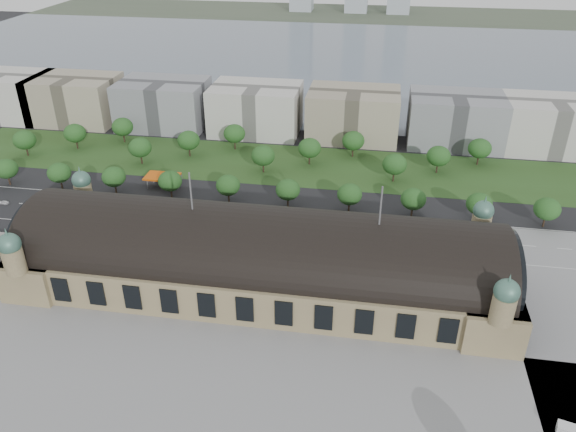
% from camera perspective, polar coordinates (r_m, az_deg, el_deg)
% --- Properties ---
extents(ground, '(900.00, 900.00, 0.00)m').
position_cam_1_polar(ground, '(177.78, -2.83, -7.06)').
color(ground, black).
rests_on(ground, ground).
extents(station, '(150.00, 48.40, 44.30)m').
position_cam_1_polar(station, '(171.90, -2.91, -4.30)').
color(station, '#92825A').
rests_on(station, ground).
extents(plaza_south, '(190.00, 48.00, 0.12)m').
position_cam_1_polar(plaza_south, '(143.93, -2.52, -17.75)').
color(plaza_south, gray).
rests_on(plaza_south, ground).
extents(road_slab, '(260.00, 26.00, 0.10)m').
position_cam_1_polar(road_slab, '(212.93, -5.99, -0.51)').
color(road_slab, black).
rests_on(road_slab, ground).
extents(grass_belt, '(300.00, 45.00, 0.10)m').
position_cam_1_polar(grass_belt, '(259.64, -1.84, 5.36)').
color(grass_belt, '#2C4A1D').
rests_on(grass_belt, ground).
extents(petrol_station, '(14.00, 13.00, 5.05)m').
position_cam_1_polar(petrol_station, '(244.62, -12.12, 3.88)').
color(petrol_station, '#D9570C').
rests_on(petrol_station, ground).
extents(lake, '(700.00, 320.00, 0.08)m').
position_cam_1_polar(lake, '(451.26, 5.28, 15.69)').
color(lake, slate).
rests_on(lake, ground).
extents(far_shore, '(700.00, 120.00, 0.14)m').
position_cam_1_polar(far_shore, '(647.07, 6.85, 19.75)').
color(far_shore, '#44513D').
rests_on(far_shore, ground).
extents(office_0, '(45.00, 32.00, 24.00)m').
position_cam_1_polar(office_0, '(351.87, -26.60, 10.88)').
color(office_0, beige).
rests_on(office_0, ground).
extents(office_1, '(45.00, 32.00, 24.00)m').
position_cam_1_polar(office_1, '(330.54, -20.81, 11.03)').
color(office_1, tan).
rests_on(office_1, ground).
extents(office_2, '(45.00, 32.00, 24.00)m').
position_cam_1_polar(office_2, '(309.14, -12.55, 11.05)').
color(office_2, gray).
rests_on(office_2, ground).
extents(office_3, '(45.00, 32.00, 24.00)m').
position_cam_1_polar(office_3, '(294.74, -3.28, 10.80)').
color(office_3, beige).
rests_on(office_3, ground).
extents(office_4, '(45.00, 32.00, 24.00)m').
position_cam_1_polar(office_4, '(288.41, 6.62, 10.24)').
color(office_4, tan).
rests_on(office_4, ground).
extents(office_5, '(45.00, 32.00, 24.00)m').
position_cam_1_polar(office_5, '(290.67, 16.63, 9.36)').
color(office_5, gray).
rests_on(office_5, ground).
extents(office_6, '(45.00, 32.00, 24.00)m').
position_cam_1_polar(office_6, '(299.90, 25.23, 8.37)').
color(office_6, beige).
rests_on(office_6, ground).
extents(tree_row_0, '(9.60, 9.60, 11.52)m').
position_cam_1_polar(tree_row_0, '(264.14, -26.72, 4.30)').
color(tree_row_0, '#2D2116').
rests_on(tree_row_0, ground).
extents(tree_row_1, '(9.60, 9.60, 11.52)m').
position_cam_1_polar(tree_row_1, '(251.11, -22.23, 4.09)').
color(tree_row_1, '#2D2116').
rests_on(tree_row_1, ground).
extents(tree_row_2, '(9.60, 9.60, 11.52)m').
position_cam_1_polar(tree_row_2, '(239.77, -17.28, 3.82)').
color(tree_row_2, '#2D2116').
rests_on(tree_row_2, ground).
extents(tree_row_3, '(9.60, 9.60, 11.52)m').
position_cam_1_polar(tree_row_3, '(230.39, -11.90, 3.50)').
color(tree_row_3, '#2D2116').
rests_on(tree_row_3, ground).
extents(tree_row_4, '(9.60, 9.60, 11.52)m').
position_cam_1_polar(tree_row_4, '(223.20, -6.11, 3.12)').
color(tree_row_4, '#2D2116').
rests_on(tree_row_4, ground).
extents(tree_row_5, '(9.60, 9.60, 11.52)m').
position_cam_1_polar(tree_row_5, '(218.43, -0.01, 2.68)').
color(tree_row_5, '#2D2116').
rests_on(tree_row_5, ground).
extents(tree_row_6, '(9.60, 9.60, 11.52)m').
position_cam_1_polar(tree_row_6, '(216.23, 6.28, 2.20)').
color(tree_row_6, '#2D2116').
rests_on(tree_row_6, ground).
extents(tree_row_7, '(9.60, 9.60, 11.52)m').
position_cam_1_polar(tree_row_7, '(216.68, 12.62, 1.69)').
color(tree_row_7, '#2D2116').
rests_on(tree_row_7, ground).
extents(tree_row_8, '(9.60, 9.60, 11.52)m').
position_cam_1_polar(tree_row_8, '(219.77, 18.85, 1.17)').
color(tree_row_8, '#2D2116').
rests_on(tree_row_8, ground).
extents(tree_row_9, '(9.60, 9.60, 11.52)m').
position_cam_1_polar(tree_row_9, '(225.38, 24.84, 0.65)').
color(tree_row_9, '#2D2116').
rests_on(tree_row_9, ground).
extents(tree_belt_0, '(10.40, 10.40, 12.48)m').
position_cam_1_polar(tree_belt_0, '(291.97, -25.20, 7.01)').
color(tree_belt_0, '#2D2116').
rests_on(tree_belt_0, ground).
extents(tree_belt_1, '(10.40, 10.40, 12.48)m').
position_cam_1_polar(tree_belt_1, '(291.45, -20.84, 7.87)').
color(tree_belt_1, '#2D2116').
rests_on(tree_belt_1, ground).
extents(tree_belt_2, '(10.40, 10.40, 12.48)m').
position_cam_1_polar(tree_belt_2, '(292.66, -16.47, 8.69)').
color(tree_belt_2, '#2D2116').
rests_on(tree_belt_2, ground).
extents(tree_belt_3, '(10.40, 10.40, 12.48)m').
position_cam_1_polar(tree_belt_3, '(264.64, -14.81, 6.75)').
color(tree_belt_3, '#2D2116').
rests_on(tree_belt_3, ground).
extents(tree_belt_4, '(10.40, 10.40, 12.48)m').
position_cam_1_polar(tree_belt_4, '(268.14, -10.07, 7.58)').
color(tree_belt_4, '#2D2116').
rests_on(tree_belt_4, ground).
extents(tree_belt_5, '(10.40, 10.40, 12.48)m').
position_cam_1_polar(tree_belt_5, '(273.44, -5.46, 8.34)').
color(tree_belt_5, '#2D2116').
rests_on(tree_belt_5, ground).
extents(tree_belt_6, '(10.40, 10.40, 12.48)m').
position_cam_1_polar(tree_belt_6, '(247.64, -2.55, 6.15)').
color(tree_belt_6, '#2D2116').
rests_on(tree_belt_6, ground).
extents(tree_belt_7, '(10.40, 10.40, 12.48)m').
position_cam_1_polar(tree_belt_7, '(255.64, 2.21, 6.92)').
color(tree_belt_7, '#2D2116').
rests_on(tree_belt_7, ground).
extents(tree_belt_8, '(10.40, 10.40, 12.48)m').
position_cam_1_polar(tree_belt_8, '(265.31, 6.65, 7.60)').
color(tree_belt_8, '#2D2116').
rests_on(tree_belt_8, ground).
extents(tree_belt_9, '(10.40, 10.40, 12.48)m').
position_cam_1_polar(tree_belt_9, '(243.13, 10.78, 5.19)').
color(tree_belt_9, '#2D2116').
rests_on(tree_belt_9, ground).
extents(tree_belt_10, '(10.40, 10.40, 12.48)m').
position_cam_1_polar(tree_belt_10, '(255.55, 15.05, 5.90)').
color(tree_belt_10, '#2D2116').
rests_on(tree_belt_10, ground).
extents(tree_belt_11, '(10.40, 10.40, 12.48)m').
position_cam_1_polar(tree_belt_11, '(269.27, 18.91, 6.51)').
color(tree_belt_11, '#2D2116').
rests_on(tree_belt_11, ground).
extents(traffic_car_0, '(4.28, 1.83, 1.44)m').
position_cam_1_polar(traffic_car_0, '(250.60, -26.94, 1.24)').
color(traffic_car_0, white).
rests_on(traffic_car_0, ground).
extents(traffic_car_1, '(4.89, 1.82, 1.60)m').
position_cam_1_polar(traffic_car_1, '(242.30, -21.46, 1.58)').
color(traffic_car_1, gray).
rests_on(traffic_car_1, ground).
extents(traffic_car_2, '(5.67, 2.83, 1.54)m').
position_cam_1_polar(traffic_car_2, '(224.99, -17.41, 0.16)').
color(traffic_car_2, black).
rests_on(traffic_car_2, ground).
extents(traffic_car_3, '(5.52, 2.61, 1.55)m').
position_cam_1_polar(traffic_car_3, '(219.86, -9.89, 0.45)').
color(traffic_car_3, maroon).
rests_on(traffic_car_3, ground).
extents(traffic_car_4, '(4.14, 1.93, 1.37)m').
position_cam_1_polar(traffic_car_4, '(207.40, 2.84, -1.02)').
color(traffic_car_4, '#172242').
rests_on(traffic_car_4, ground).
extents(traffic_car_5, '(4.48, 1.70, 1.46)m').
position_cam_1_polar(traffic_car_5, '(207.26, 10.85, -1.58)').
color(traffic_car_5, '#4F5156').
rests_on(traffic_car_5, ground).
extents(traffic_car_6, '(5.01, 2.71, 1.34)m').
position_cam_1_polar(traffic_car_6, '(204.67, 19.12, -3.25)').
color(traffic_car_6, silver).
rests_on(traffic_car_6, ground).
extents(parked_car_0, '(3.90, 3.54, 1.29)m').
position_cam_1_polar(parked_car_0, '(224.61, -21.86, -0.77)').
color(parked_car_0, black).
rests_on(parked_car_0, ground).
extents(parked_car_1, '(6.50, 5.26, 1.64)m').
position_cam_1_polar(parked_car_1, '(222.30, -22.24, -1.12)').
color(parked_car_1, maroon).
rests_on(parked_car_1, ground).
extents(parked_car_2, '(5.44, 4.18, 1.47)m').
position_cam_1_polar(parked_car_2, '(220.43, -20.36, -1.02)').
color(parked_car_2, '#1A1E4B').
rests_on(parked_car_2, ground).
extents(parked_car_3, '(5.12, 4.26, 1.65)m').
position_cam_1_polar(parked_car_3, '(212.73, -17.77, -1.66)').
color(parked_car_3, '#525559').
rests_on(parked_car_3, ground).
extents(parked_car_4, '(4.22, 2.88, 1.32)m').
position_cam_1_polar(parked_car_4, '(211.01, -14.40, -1.44)').
color(parked_car_4, '#BBBBBD').
rests_on(parked_car_4, ground).
extents(parked_car_5, '(4.97, 4.45, 1.28)m').
position_cam_1_polar(parked_car_5, '(201.42, -9.92, -2.49)').
color(parked_car_5, '#94959C').
rests_on(parked_car_5, ground).
extents(parked_car_6, '(5.44, 4.10, 1.47)m').
position_cam_1_polar(parked_car_6, '(201.37, -6.43, -2.18)').
color(parked_car_6, black).
rests_on(parked_car_6, ground).
extents(bus_west, '(12.14, 2.92, 3.38)m').
position_cam_1_polar(bus_west, '(208.16, -7.52, -0.82)').
color(bus_west, red).
rests_on(bus_west, ground).
extents(bus_mid, '(12.99, 3.97, 3.56)m').
position_cam_1_polar(bus_mid, '(200.72, 5.04, -1.87)').
color(bus_mid, silver).
rests_on(bus_mid, ground).
extents(bus_east, '(12.08, 3.77, 3.31)m').
position_cam_1_polar(bus_east, '(200.59, 6.36, -2.01)').
color(bus_east, beige).
rests_on(bus_east, ground).
extents(van_south, '(7.22, 4.31, 2.93)m').
position_cam_1_polar(van_south, '(149.05, 26.80, -19.01)').
color(van_south, silver).
rests_on(van_south, ground).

